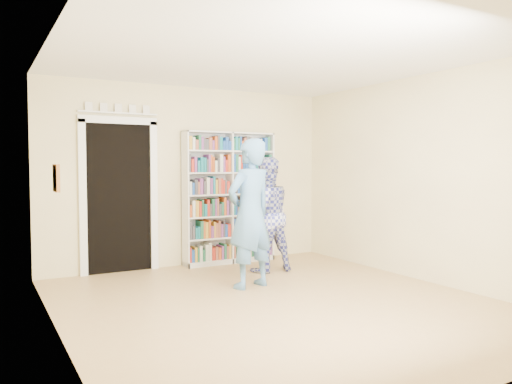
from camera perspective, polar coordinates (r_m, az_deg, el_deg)
floor at (r=5.63m, az=2.49°, el=-12.57°), size 5.00×5.00×0.00m
ceiling at (r=5.55m, az=2.55°, el=15.38°), size 5.00×5.00×0.00m
wall_back at (r=7.66m, az=-7.42°, el=1.78°), size 4.50×0.00×4.50m
wall_left at (r=4.65m, az=-21.77°, el=0.81°), size 0.00×5.00×5.00m
wall_right at (r=6.88m, az=18.64°, el=1.51°), size 0.00×5.00×5.00m
bookshelf at (r=7.76m, az=-3.09°, el=-0.58°), size 1.48×0.28×2.03m
doorway at (r=7.30m, az=-15.37°, el=0.30°), size 1.10×0.08×2.43m
wall_art at (r=4.84m, az=-21.86°, el=1.48°), size 0.03×0.25×0.25m
man_blue at (r=6.16m, az=-0.68°, el=-2.47°), size 0.76×0.59×1.84m
man_plaid at (r=7.12m, az=1.08°, el=-2.59°), size 0.82×0.65×1.63m
paper_sheet at (r=7.03m, az=2.61°, el=-1.22°), size 0.20×0.08×0.29m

